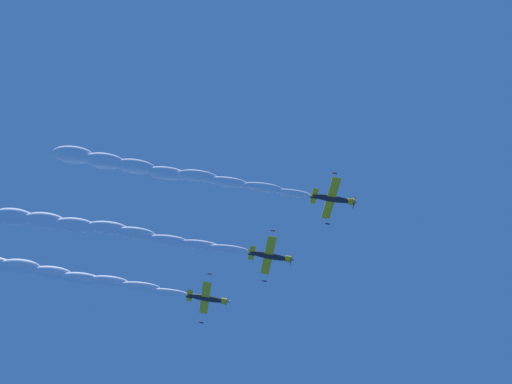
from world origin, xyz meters
TOP-DOWN VIEW (x-y plane):
  - airplane_lead at (1.32, 0.32)m, footprint 7.22×7.15m
  - airplane_left_wingman at (14.86, -1.95)m, footprint 7.25×7.12m
  - airplane_right_wingman at (28.72, -3.61)m, footprint 7.25×7.10m
  - smoke_trail_lead at (24.43, 20.67)m, footprint 33.62×30.47m
  - smoke_trail_left_wingman at (38.04, 18.15)m, footprint 34.01×29.39m
  - smoke_trail_right_wingman at (51.76, 16.63)m, footprint 34.12×30.09m

SIDE VIEW (x-z plane):
  - airplane_left_wingman at x=14.86m, z-range 87.95..91.24m
  - smoke_trail_left_wingman at x=38.04m, z-range 89.09..93.67m
  - airplane_right_wingman at x=28.72m, z-range 89.83..93.60m
  - airplane_lead at x=1.32m, z-range 90.10..93.37m
  - smoke_trail_right_wingman at x=51.76m, z-range 91.04..95.83m
  - smoke_trail_lead at x=24.43m, z-range 91.20..95.76m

